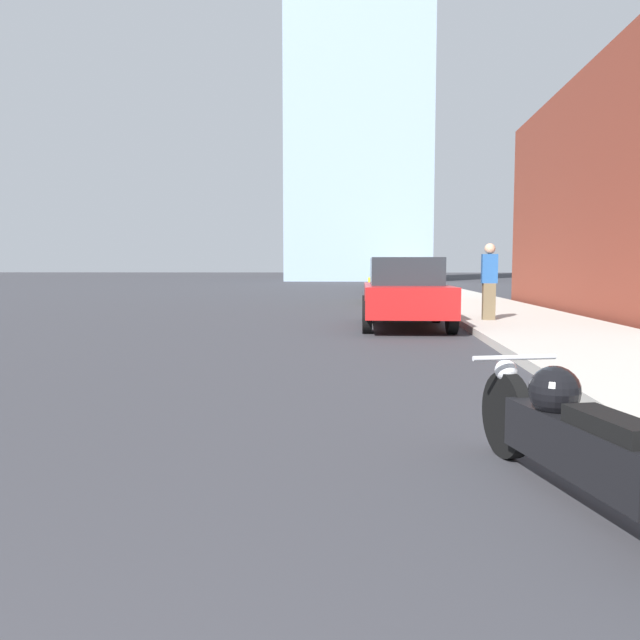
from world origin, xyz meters
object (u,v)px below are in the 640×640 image
at_px(motorcycle, 575,437).
at_px(parked_car_black, 389,278).
at_px(parked_car_red, 405,292).
at_px(parked_car_green, 384,275).
at_px(pedestrian, 489,280).
at_px(parked_car_yellow, 395,280).

relative_size(motorcycle, parked_car_black, 0.62).
bearing_deg(parked_car_red, parked_car_black, 88.43).
distance_m(motorcycle, parked_car_green, 43.65).
bearing_deg(parked_car_black, parked_car_red, -90.53).
relative_size(motorcycle, parked_car_green, 0.52).
xyz_separation_m(motorcycle, parked_car_black, (-0.18, 31.84, 0.44)).
relative_size(motorcycle, parked_car_red, 0.52).
xyz_separation_m(motorcycle, pedestrian, (1.58, 11.34, 0.71)).
bearing_deg(motorcycle, parked_car_black, 75.87).
bearing_deg(parked_car_red, parked_car_yellow, 88.25).
bearing_deg(parked_car_yellow, parked_car_black, 93.48).
height_order(motorcycle, parked_car_black, parked_car_black).
xyz_separation_m(parked_car_yellow, parked_car_green, (0.03, 21.83, 0.01)).
xyz_separation_m(parked_car_black, pedestrian, (1.76, -20.50, 0.27)).
height_order(parked_car_black, pedestrian, pedestrian).
bearing_deg(parked_car_black, parked_car_green, 90.41).
distance_m(parked_car_red, parked_car_yellow, 10.97).
relative_size(parked_car_red, parked_car_yellow, 1.08).
bearing_deg(parked_car_yellow, parked_car_red, -86.89).
distance_m(motorcycle, pedestrian, 11.48).
xyz_separation_m(parked_car_black, parked_car_green, (-0.06, 11.80, 0.07)).
bearing_deg(parked_car_red, parked_car_green, 88.77).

